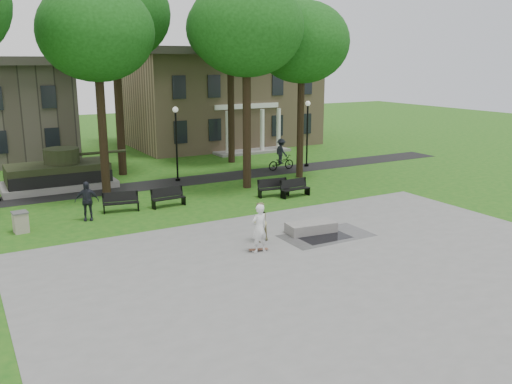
# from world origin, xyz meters

# --- Properties ---
(ground) EXTENTS (120.00, 120.00, 0.00)m
(ground) POSITION_xyz_m (0.00, 0.00, 0.00)
(ground) COLOR #1A5113
(ground) RESTS_ON ground
(plaza) EXTENTS (22.00, 16.00, 0.02)m
(plaza) POSITION_xyz_m (0.00, -5.00, 0.01)
(plaza) COLOR gray
(plaza) RESTS_ON ground
(footpath) EXTENTS (44.00, 2.60, 0.01)m
(footpath) POSITION_xyz_m (0.00, 12.00, 0.01)
(footpath) COLOR black
(footpath) RESTS_ON ground
(building_right) EXTENTS (17.00, 12.00, 8.60)m
(building_right) POSITION_xyz_m (10.00, 26.00, 4.34)
(building_right) COLOR #9E8460
(building_right) RESTS_ON ground
(tree_1) EXTENTS (6.20, 6.20, 11.63)m
(tree_1) POSITION_xyz_m (-4.50, 10.50, 8.95)
(tree_1) COLOR black
(tree_1) RESTS_ON ground
(tree_2) EXTENTS (6.60, 6.60, 12.16)m
(tree_2) POSITION_xyz_m (3.50, 8.50, 9.32)
(tree_2) COLOR black
(tree_2) RESTS_ON ground
(tree_3) EXTENTS (6.00, 6.00, 11.19)m
(tree_3) POSITION_xyz_m (8.00, 9.50, 8.60)
(tree_3) COLOR black
(tree_3) RESTS_ON ground
(tree_4) EXTENTS (7.20, 7.20, 13.50)m
(tree_4) POSITION_xyz_m (-2.00, 16.00, 10.39)
(tree_4) COLOR black
(tree_4) RESTS_ON ground
(tree_5) EXTENTS (6.40, 6.40, 12.44)m
(tree_5) POSITION_xyz_m (6.50, 16.50, 9.67)
(tree_5) COLOR black
(tree_5) RESTS_ON ground
(lamp_mid) EXTENTS (0.36, 0.36, 4.73)m
(lamp_mid) POSITION_xyz_m (0.50, 12.30, 2.79)
(lamp_mid) COLOR black
(lamp_mid) RESTS_ON ground
(lamp_right) EXTENTS (0.36, 0.36, 4.73)m
(lamp_right) POSITION_xyz_m (10.50, 12.30, 2.79)
(lamp_right) COLOR black
(lamp_right) RESTS_ON ground
(tank_monument) EXTENTS (7.45, 3.40, 2.40)m
(tank_monument) POSITION_xyz_m (-6.46, 14.00, 0.86)
(tank_monument) COLOR gray
(tank_monument) RESTS_ON ground
(puddle) EXTENTS (2.20, 1.20, 0.00)m
(puddle) POSITION_xyz_m (1.87, -1.67, 0.02)
(puddle) COLOR black
(puddle) RESTS_ON plaza
(concrete_block) EXTENTS (2.30, 1.24, 0.45)m
(concrete_block) POSITION_xyz_m (1.76, -0.72, 0.24)
(concrete_block) COLOR gray
(concrete_block) RESTS_ON plaza
(skateboard) EXTENTS (0.80, 0.42, 0.07)m
(skateboard) POSITION_xyz_m (-1.50, -1.69, 0.06)
(skateboard) COLOR brown
(skateboard) RESTS_ON plaza
(skateboarder) EXTENTS (0.79, 0.58, 1.98)m
(skateboarder) POSITION_xyz_m (-1.53, -1.79, 1.01)
(skateboarder) COLOR white
(skateboarder) RESTS_ON plaza
(friend_watching) EXTENTS (0.96, 0.83, 1.70)m
(friend_watching) POSITION_xyz_m (-0.87, -0.66, 0.87)
(friend_watching) COLOR tan
(friend_watching) RESTS_ON plaza
(pedestrian_walker) EXTENTS (1.21, 0.78, 1.92)m
(pedestrian_walker) POSITION_xyz_m (-6.52, 6.18, 0.96)
(pedestrian_walker) COLOR #20222B
(pedestrian_walker) RESTS_ON ground
(cyclist) EXTENTS (2.04, 1.16, 2.22)m
(cyclist) POSITION_xyz_m (8.20, 12.13, 0.91)
(cyclist) COLOR black
(cyclist) RESTS_ON ground
(park_bench_0) EXTENTS (1.85, 0.85, 1.00)m
(park_bench_0) POSITION_xyz_m (-4.70, 6.95, 0.52)
(park_bench_0) COLOR black
(park_bench_0) RESTS_ON ground
(park_bench_1) EXTENTS (1.82, 0.61, 1.00)m
(park_bench_1) POSITION_xyz_m (-2.23, 6.70, 0.52)
(park_bench_1) COLOR black
(park_bench_1) RESTS_ON ground
(park_bench_2) EXTENTS (1.84, 0.75, 1.00)m
(park_bench_2) POSITION_xyz_m (3.75, 5.88, 0.52)
(park_bench_2) COLOR black
(park_bench_2) RESTS_ON ground
(park_bench_3) EXTENTS (1.82, 0.63, 1.00)m
(park_bench_3) POSITION_xyz_m (4.79, 5.22, 0.52)
(park_bench_3) COLOR black
(park_bench_3) RESTS_ON ground
(trash_bin) EXTENTS (0.72, 0.72, 0.96)m
(trash_bin) POSITION_xyz_m (-9.57, 5.70, 0.49)
(trash_bin) COLOR #9D9681
(trash_bin) RESTS_ON ground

